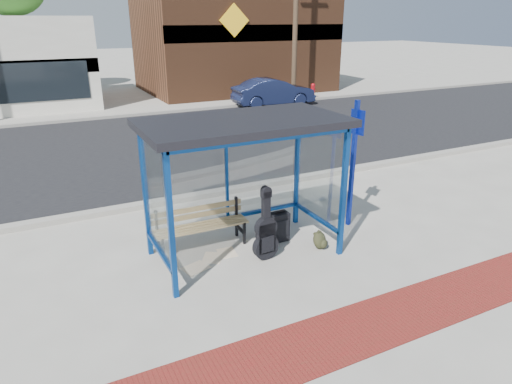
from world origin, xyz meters
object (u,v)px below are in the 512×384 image
guitar_bag (266,235)px  backpack (320,241)px  suitcase (279,227)px  bench (200,224)px  parked_car (274,92)px  fire_hydrant (313,90)px

guitar_bag → backpack: bearing=-9.6°
guitar_bag → suitcase: bearing=38.7°
bench → suitcase: bench is taller
bench → backpack: bench is taller
guitar_bag → parked_car: (7.18, 12.92, 0.18)m
suitcase → parked_car: bearing=61.9°
guitar_bag → fire_hydrant: bearing=50.8°
guitar_bag → suitcase: 0.75m
backpack → fire_hydrant: size_ratio=0.43×
backpack → fire_hydrant: fire_hydrant is taller
backpack → guitar_bag: bearing=154.1°
backpack → parked_car: (6.13, 13.03, 0.48)m
parked_car → guitar_bag: bearing=153.2°
bench → suitcase: (1.39, -0.44, -0.17)m
suitcase → fire_hydrant: bearing=54.7°
guitar_bag → fire_hydrant: size_ratio=1.66×
suitcase → backpack: suitcase is taller
guitar_bag → parked_car: parked_car is taller
parked_car → fire_hydrant: parked_car is taller
bench → suitcase: bearing=-16.2°
suitcase → backpack: bearing=-49.5°
parked_car → suitcase: bearing=154.1°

